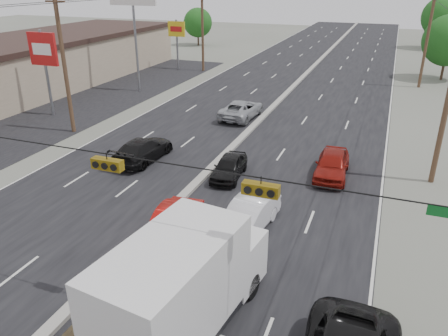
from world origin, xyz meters
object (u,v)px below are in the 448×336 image
(pole_sign_far, at_px, (177,33))
(utility_pole_left_b, at_px, (64,64))
(box_truck, at_px, (185,285))
(tree_left_far, at_px, (198,23))
(tree_right_far, at_px, (443,17))
(utility_pole_left_c, at_px, (202,28))
(queue_car_e, at_px, (332,165))
(queue_car_a, at_px, (229,167))
(red_sedan, at_px, (172,227))
(utility_pole_right_c, at_px, (427,38))
(pole_sign_mid, at_px, (44,54))
(oncoming_far, at_px, (241,109))
(queue_car_b, at_px, (247,217))
(oncoming_near, at_px, (143,150))

(pole_sign_far, bearing_deg, utility_pole_left_b, -82.03)
(box_truck, bearing_deg, pole_sign_far, 124.29)
(tree_left_far, distance_m, tree_right_far, 39.31)
(pole_sign_far, distance_m, tree_left_far, 20.89)
(utility_pole_left_c, bearing_deg, tree_left_far, 115.41)
(tree_right_far, height_order, queue_car_e, tree_right_far)
(queue_car_a, bearing_deg, pole_sign_far, 116.93)
(pole_sign_far, xyz_separation_m, queue_car_e, (23.00, -26.33, -3.64))
(utility_pole_left_b, relative_size, utility_pole_left_c, 1.00)
(red_sedan, distance_m, queue_car_e, 11.03)
(utility_pole_right_c, distance_m, pole_sign_mid, 36.80)
(utility_pole_left_b, height_order, pole_sign_mid, utility_pole_left_b)
(box_truck, relative_size, oncoming_far, 1.45)
(box_truck, bearing_deg, red_sedan, 129.26)
(queue_car_a, bearing_deg, box_truck, -80.92)
(utility_pole_right_c, height_order, red_sedan, utility_pole_right_c)
(utility_pole_left_b, xyz_separation_m, utility_pole_right_c, (25.00, 25.00, 0.00))
(utility_pole_left_c, distance_m, queue_car_b, 37.93)
(red_sedan, bearing_deg, tree_right_far, 71.70)
(queue_car_b, bearing_deg, box_truck, -81.50)
(pole_sign_far, xyz_separation_m, red_sedan, (17.40, -35.84, -3.66))
(utility_pole_right_c, height_order, pole_sign_mid, utility_pole_right_c)
(utility_pole_left_b, relative_size, queue_car_e, 2.21)
(red_sedan, xyz_separation_m, queue_car_b, (2.81, 2.06, -0.01))
(box_truck, bearing_deg, oncoming_near, 133.25)
(queue_car_e, bearing_deg, tree_right_far, 78.91)
(utility_pole_left_c, distance_m, oncoming_near, 29.48)
(pole_sign_mid, relative_size, queue_car_e, 1.55)
(box_truck, bearing_deg, queue_car_a, 111.21)
(queue_car_b, relative_size, oncoming_far, 0.84)
(utility_pole_left_b, distance_m, red_sedan, 18.16)
(queue_car_e, distance_m, oncoming_far, 12.62)
(pole_sign_far, relative_size, red_sedan, 1.33)
(utility_pole_left_b, height_order, tree_right_far, utility_pole_left_b)
(utility_pole_right_c, distance_m, queue_car_a, 30.96)
(box_truck, relative_size, queue_car_e, 1.71)
(tree_right_far, bearing_deg, queue_car_b, -100.47)
(utility_pole_left_b, relative_size, pole_sign_far, 1.67)
(pole_sign_far, bearing_deg, pole_sign_mid, -92.60)
(pole_sign_mid, height_order, red_sedan, pole_sign_mid)
(pole_sign_mid, relative_size, oncoming_near, 1.39)
(pole_sign_far, relative_size, box_truck, 0.78)
(red_sedan, distance_m, oncoming_far, 18.92)
(queue_car_a, bearing_deg, tree_left_far, 111.31)
(queue_car_b, bearing_deg, tree_right_far, 87.48)
(tree_left_far, bearing_deg, queue_car_a, -64.27)
(utility_pole_left_c, relative_size, box_truck, 1.30)
(utility_pole_left_c, distance_m, queue_car_a, 32.07)
(tree_right_far, relative_size, box_truck, 1.06)
(oncoming_near, bearing_deg, utility_pole_left_b, -19.27)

